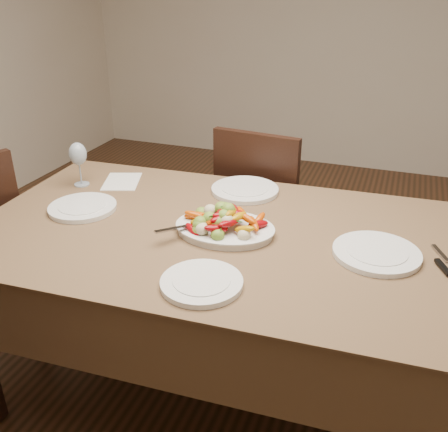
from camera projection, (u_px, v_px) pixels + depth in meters
floor at (256, 402)px, 2.06m from camera, size 6.00×6.00×0.00m
wall_back at (370, 1)px, 3.98m from camera, size 5.00×0.02×2.80m
dining_table at (224, 316)px, 1.97m from camera, size 1.89×1.13×0.76m
chair_far at (268, 212)px, 2.61m from camera, size 0.47×0.47×0.95m
serving_platter at (225, 230)px, 1.79m from camera, size 0.36×0.27×0.02m
roasted_vegetables at (225, 216)px, 1.76m from camera, size 0.29×0.21×0.09m
serving_spoon at (204, 223)px, 1.76m from camera, size 0.26×0.21×0.03m
plate_left at (83, 208)px, 1.96m from camera, size 0.26×0.26×0.02m
plate_right at (376, 253)px, 1.64m from camera, size 0.29×0.29×0.02m
plate_far at (245, 190)px, 2.12m from camera, size 0.29×0.29×0.02m
plate_near at (202, 283)px, 1.49m from camera, size 0.25×0.25×0.02m
wine_glass at (79, 163)px, 2.15m from camera, size 0.08×0.08×0.20m
menu_card at (122, 182)px, 2.23m from camera, size 0.21×0.25×0.00m
table_knife at (442, 261)px, 1.60m from camera, size 0.10×0.19×0.01m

